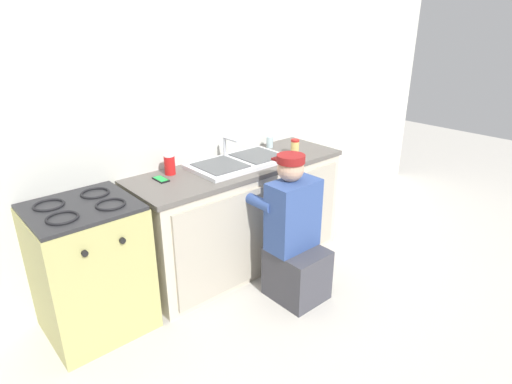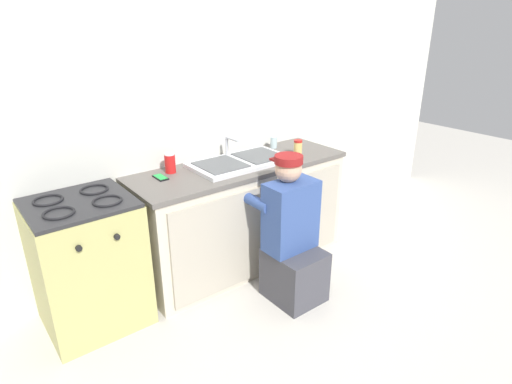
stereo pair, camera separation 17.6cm
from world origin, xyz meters
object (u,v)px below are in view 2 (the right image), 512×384
object	(u,v)px
sink_double_basin	(240,162)
plumber_person	(292,242)
stove_range	(88,263)
condiment_jar	(298,147)
water_glass	(274,142)
cell_phone	(160,177)
soda_cup_red	(170,163)

from	to	relation	value
sink_double_basin	plumber_person	xyz separation A→B (m)	(-0.00, -0.63, -0.45)
stove_range	condiment_jar	size ratio (longest dim) A/B	7.21
plumber_person	condiment_jar	xyz separation A→B (m)	(0.53, 0.53, 0.50)
sink_double_basin	plumber_person	size ratio (longest dim) A/B	0.72
stove_range	water_glass	world-z (taller)	water_glass
sink_double_basin	cell_phone	bearing A→B (deg)	171.77
soda_cup_red	condiment_jar	size ratio (longest dim) A/B	1.19
stove_range	soda_cup_red	xyz separation A→B (m)	(0.73, 0.16, 0.51)
condiment_jar	soda_cup_red	bearing A→B (deg)	166.17
stove_range	cell_phone	world-z (taller)	stove_range
water_glass	sink_double_basin	bearing A→B (deg)	-160.13
sink_double_basin	water_glass	world-z (taller)	sink_double_basin
water_glass	soda_cup_red	bearing A→B (deg)	-178.80
plumber_person	condiment_jar	size ratio (longest dim) A/B	8.63
plumber_person	stove_range	bearing A→B (deg)	153.72
soda_cup_red	condiment_jar	distance (m)	1.10
stove_range	condiment_jar	bearing A→B (deg)	-3.21
stove_range	cell_phone	xyz separation A→B (m)	(0.62, 0.10, 0.44)
cell_phone	soda_cup_red	world-z (taller)	soda_cup_red
sink_double_basin	water_glass	size ratio (longest dim) A/B	8.00
sink_double_basin	plumber_person	world-z (taller)	plumber_person
stove_range	plumber_person	xyz separation A→B (m)	(1.27, -0.63, 0.00)
plumber_person	soda_cup_red	size ratio (longest dim) A/B	7.26
sink_double_basin	stove_range	bearing A→B (deg)	-179.90
cell_phone	condiment_jar	xyz separation A→B (m)	(1.18, -0.20, 0.06)
cell_phone	condiment_jar	distance (m)	1.20
sink_double_basin	cell_phone	size ratio (longest dim) A/B	5.71
stove_range	water_glass	distance (m)	1.84
water_glass	condiment_jar	bearing A→B (deg)	-84.14
soda_cup_red	plumber_person	bearing A→B (deg)	-55.84
plumber_person	cell_phone	xyz separation A→B (m)	(-0.65, 0.72, 0.44)
sink_double_basin	soda_cup_red	xyz separation A→B (m)	(-0.54, 0.16, 0.06)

